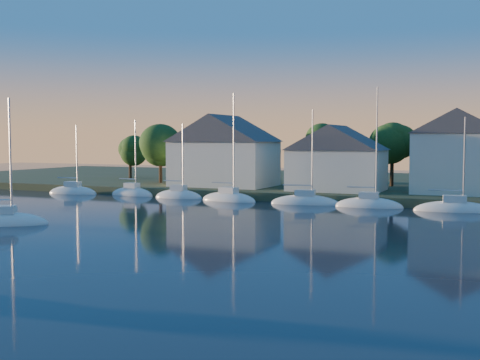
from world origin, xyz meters
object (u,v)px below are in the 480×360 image
Objects in this scene: clubhouse_west at (224,150)px; drifting_sailboat_left at (3,224)px; clubhouse_east at (459,151)px; clubhouse_centre at (337,157)px.

clubhouse_west is 36.12m from drifting_sailboat_left.
clubhouse_west is at bearing -178.09° from clubhouse_east.
clubhouse_east is at bearing 15.70° from drifting_sailboat_left.
clubhouse_west is 1.30× the size of clubhouse_east.
clubhouse_west is 1.18× the size of clubhouse_centre.
clubhouse_east reaches higher than clubhouse_west.
clubhouse_east is (30.00, 1.00, 0.07)m from clubhouse_west.
clubhouse_west is 16.05m from clubhouse_centre.
clubhouse_west is 1.15× the size of drifting_sailboat_left.
drifting_sailboat_left is (-3.78, -35.45, -5.84)m from clubhouse_west.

